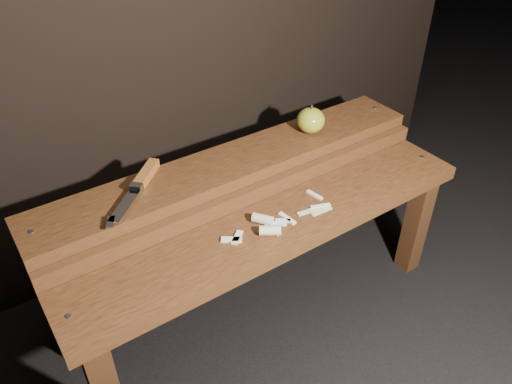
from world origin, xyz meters
TOP-DOWN VIEW (x-y plane):
  - ground at (0.00, 0.00)m, footprint 60.00×60.00m
  - bench_front_tier at (0.00, -0.06)m, footprint 1.20×0.20m
  - bench_rear_tier at (0.00, 0.17)m, footprint 1.20×0.21m
  - apple at (0.28, 0.17)m, footprint 0.09×0.09m
  - knife at (-0.27, 0.20)m, footprint 0.23×0.21m
  - apple_scraps at (-0.03, -0.05)m, footprint 0.33×0.12m

SIDE VIEW (x-z plane):
  - ground at x=0.00m, z-range 0.00..0.00m
  - bench_front_tier at x=0.00m, z-range 0.14..0.56m
  - bench_rear_tier at x=0.00m, z-range 0.16..0.67m
  - apple_scraps at x=-0.03m, z-range 0.42..0.44m
  - knife at x=-0.27m, z-range 0.50..0.52m
  - apple at x=0.28m, z-range 0.49..0.58m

